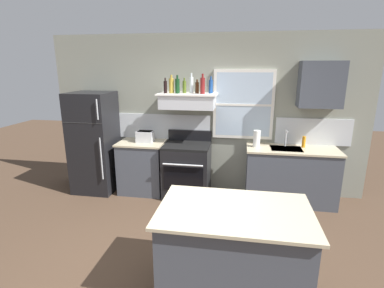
% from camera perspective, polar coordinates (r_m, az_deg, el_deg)
% --- Properties ---
extents(ground_plane, '(16.00, 16.00, 0.00)m').
position_cam_1_polar(ground_plane, '(3.55, -2.67, -22.69)').
color(ground_plane, '#4C3828').
extents(back_wall, '(5.40, 0.11, 2.70)m').
position_cam_1_polar(back_wall, '(5.07, 2.87, 5.69)').
color(back_wall, gray).
rests_on(back_wall, ground_plane).
extents(refrigerator, '(0.70, 0.72, 1.75)m').
position_cam_1_polar(refrigerator, '(5.39, -18.56, 0.27)').
color(refrigerator, black).
rests_on(refrigerator, ground_plane).
extents(counter_left_of_stove, '(0.79, 0.63, 0.91)m').
position_cam_1_polar(counter_left_of_stove, '(5.23, -9.59, -4.38)').
color(counter_left_of_stove, '#474C56').
rests_on(counter_left_of_stove, ground_plane).
extents(toaster, '(0.30, 0.20, 0.19)m').
position_cam_1_polar(toaster, '(5.05, -9.16, 1.49)').
color(toaster, silver).
rests_on(toaster, counter_left_of_stove).
extents(stove_range, '(0.76, 0.69, 1.09)m').
position_cam_1_polar(stove_range, '(4.99, -0.99, -5.01)').
color(stove_range, black).
rests_on(stove_range, ground_plane).
extents(range_hood_shelf, '(0.96, 0.52, 0.24)m').
position_cam_1_polar(range_hood_shelf, '(4.81, -0.84, 8.46)').
color(range_hood_shelf, silver).
extents(bottle_balsamic_dark, '(0.06, 0.06, 0.25)m').
position_cam_1_polar(bottle_balsamic_dark, '(4.82, -5.24, 11.10)').
color(bottle_balsamic_dark, black).
rests_on(bottle_balsamic_dark, range_hood_shelf).
extents(bottle_champagne_gold_foil, '(0.08, 0.08, 0.29)m').
position_cam_1_polar(bottle_champagne_gold_foil, '(4.82, -4.03, 11.35)').
color(bottle_champagne_gold_foil, '#B29333').
rests_on(bottle_champagne_gold_foil, range_hood_shelf).
extents(bottle_dark_green_wine, '(0.07, 0.07, 0.29)m').
position_cam_1_polar(bottle_dark_green_wine, '(4.77, -2.88, 11.33)').
color(bottle_dark_green_wine, '#143819').
rests_on(bottle_dark_green_wine, range_hood_shelf).
extents(bottle_olive_oil_square, '(0.06, 0.06, 0.25)m').
position_cam_1_polar(bottle_olive_oil_square, '(4.83, -1.50, 11.15)').
color(bottle_olive_oil_square, '#4C601E').
rests_on(bottle_olive_oil_square, range_hood_shelf).
extents(bottle_clear_tall, '(0.06, 0.06, 0.32)m').
position_cam_1_polar(bottle_clear_tall, '(4.82, -0.11, 11.53)').
color(bottle_clear_tall, silver).
rests_on(bottle_clear_tall, range_hood_shelf).
extents(bottle_brown_stout, '(0.06, 0.06, 0.22)m').
position_cam_1_polar(bottle_brown_stout, '(4.79, 1.00, 11.00)').
color(bottle_brown_stout, '#381E0F').
rests_on(bottle_brown_stout, range_hood_shelf).
extents(bottle_red_label_wine, '(0.07, 0.07, 0.31)m').
position_cam_1_polar(bottle_red_label_wine, '(4.69, 2.11, 11.39)').
color(bottle_red_label_wine, maroon).
rests_on(bottle_red_label_wine, range_hood_shelf).
extents(bottle_blue_liqueur, '(0.07, 0.07, 0.27)m').
position_cam_1_polar(bottle_blue_liqueur, '(4.79, 3.69, 11.22)').
color(bottle_blue_liqueur, '#1E478C').
rests_on(bottle_blue_liqueur, range_hood_shelf).
extents(counter_right_with_sink, '(1.43, 0.63, 0.91)m').
position_cam_1_polar(counter_right_with_sink, '(5.02, 18.64, -5.80)').
color(counter_right_with_sink, '#474C56').
rests_on(counter_right_with_sink, ground_plane).
extents(sink_faucet, '(0.03, 0.17, 0.28)m').
position_cam_1_polar(sink_faucet, '(4.92, 17.94, 1.49)').
color(sink_faucet, silver).
rests_on(sink_faucet, counter_right_with_sink).
extents(paper_towel_roll, '(0.11, 0.11, 0.27)m').
position_cam_1_polar(paper_towel_roll, '(4.79, 12.54, 1.02)').
color(paper_towel_roll, white).
rests_on(paper_towel_roll, counter_right_with_sink).
extents(dish_soap_bottle, '(0.06, 0.06, 0.18)m').
position_cam_1_polar(dish_soap_bottle, '(4.99, 21.03, 0.40)').
color(dish_soap_bottle, orange).
rests_on(dish_soap_bottle, counter_right_with_sink).
extents(kitchen_island, '(1.40, 0.90, 0.91)m').
position_cam_1_polar(kitchen_island, '(2.98, 8.02, -20.25)').
color(kitchen_island, '#474C56').
rests_on(kitchen_island, ground_plane).
extents(upper_cabinet_right, '(0.64, 0.32, 0.70)m').
position_cam_1_polar(upper_cabinet_right, '(4.93, 23.90, 10.59)').
color(upper_cabinet_right, '#474C56').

